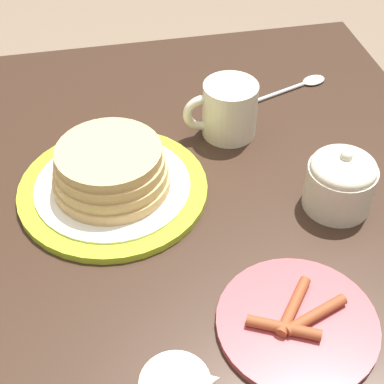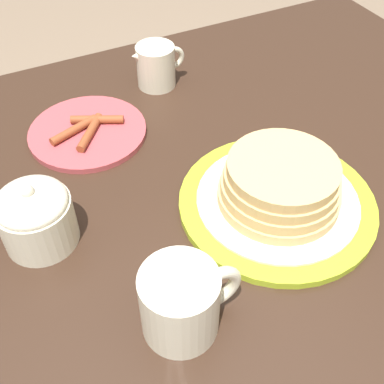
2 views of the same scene
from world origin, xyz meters
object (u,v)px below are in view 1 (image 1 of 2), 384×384
pancake_plate (113,176)px  sugar_bowl (341,181)px  side_plate_bacon (297,323)px  coffee_mug (228,109)px  spoon (302,84)px

pancake_plate → sugar_bowl: size_ratio=2.79×
side_plate_bacon → coffee_mug: coffee_mug is taller
pancake_plate → coffee_mug: (-0.20, -0.11, 0.02)m
coffee_mug → sugar_bowl: bearing=119.9°
pancake_plate → sugar_bowl: bearing=163.8°
pancake_plate → sugar_bowl: sugar_bowl is taller
pancake_plate → coffee_mug: size_ratio=2.31×
sugar_bowl → spoon: bearing=-100.4°
coffee_mug → sugar_bowl: sugar_bowl is taller
side_plate_bacon → spoon: (-0.18, -0.50, -0.00)m
sugar_bowl → spoon: 0.32m
side_plate_bacon → coffee_mug: 0.40m
coffee_mug → sugar_bowl: (-0.12, 0.20, -0.00)m
side_plate_bacon → coffee_mug: size_ratio=1.61×
pancake_plate → side_plate_bacon: pancake_plate is taller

